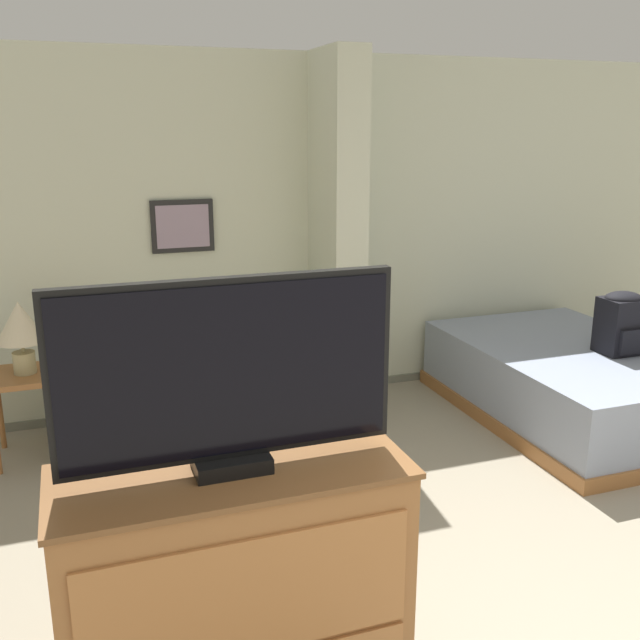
{
  "coord_description": "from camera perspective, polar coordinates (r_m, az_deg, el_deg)",
  "views": [
    {
      "loc": [
        -1.7,
        -1.23,
        2.08
      ],
      "look_at": [
        -0.44,
        2.33,
        1.05
      ],
      "focal_mm": 40.0,
      "sensor_mm": 36.0,
      "label": 1
    }
  ],
  "objects": [
    {
      "name": "wall_partition_pillar",
      "position": [
        5.21,
        1.37,
        6.64
      ],
      "size": [
        0.24,
        0.61,
        2.6
      ],
      "color": "beige",
      "rests_on": "ground_plane"
    },
    {
      "name": "wall_back",
      "position": [
        5.5,
        -1.29,
        7.05
      ],
      "size": [
        7.12,
        0.16,
        2.6
      ],
      "color": "beige",
      "rests_on": "ground_plane"
    },
    {
      "name": "side_table",
      "position": [
        4.92,
        -22.38,
        -4.99
      ],
      "size": [
        0.46,
        0.46,
        0.57
      ],
      "color": "#996033",
      "rests_on": "ground_plane"
    },
    {
      "name": "couch",
      "position": [
        5.07,
        -9.62,
        -5.37
      ],
      "size": [
        1.86,
        0.84,
        0.85
      ],
      "color": "#99A393",
      "rests_on": "ground_plane"
    },
    {
      "name": "tv",
      "position": [
        2.22,
        -7.33,
        -4.41
      ],
      "size": [
        1.07,
        0.16,
        0.63
      ],
      "color": "black",
      "rests_on": "tv_dresser"
    },
    {
      "name": "bed",
      "position": [
        5.58,
        19.41,
        -4.57
      ],
      "size": [
        1.42,
        2.06,
        0.53
      ],
      "color": "#996033",
      "rests_on": "ground_plane"
    },
    {
      "name": "coffee_table",
      "position": [
        4.14,
        -7.88,
        -8.91
      ],
      "size": [
        0.71,
        0.47,
        0.45
      ],
      "color": "#996033",
      "rests_on": "ground_plane"
    },
    {
      "name": "backpack",
      "position": [
        5.41,
        22.97,
        -0.11
      ],
      "size": [
        0.28,
        0.27,
        0.44
      ],
      "color": "black",
      "rests_on": "bed"
    },
    {
      "name": "table_lamp",
      "position": [
        4.8,
        -22.86,
        -0.43
      ],
      "size": [
        0.3,
        0.3,
        0.47
      ],
      "color": "tan",
      "rests_on": "side_table"
    },
    {
      "name": "tv_dresser",
      "position": [
        2.61,
        -6.67,
        -21.81
      ],
      "size": [
        1.15,
        0.47,
        1.02
      ],
      "color": "#996033",
      "rests_on": "ground_plane"
    }
  ]
}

